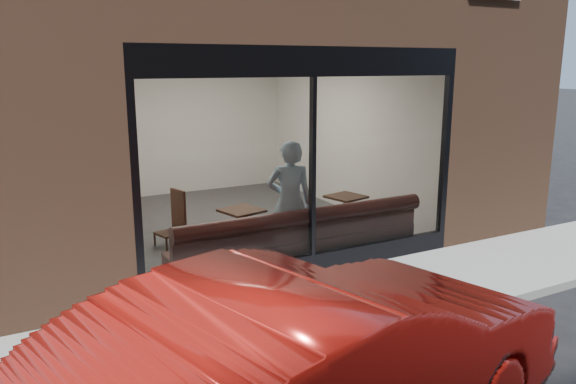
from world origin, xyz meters
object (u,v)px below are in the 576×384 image
cafe_table_right (346,197)px  person (290,202)px  banquette (298,251)px  cafe_chair_left (170,233)px  cafe_chair_right (286,220)px  parked_car (307,379)px  cafe_table_left (242,211)px

cafe_table_right → person: bearing=-158.0°
banquette → cafe_chair_left: size_ratio=10.26×
cafe_chair_right → parked_car: bearing=84.3°
banquette → parked_car: parked_car is taller
cafe_chair_left → parked_car: 5.72m
banquette → parked_car: size_ratio=0.83×
banquette → cafe_chair_left: (-1.45, 1.76, 0.01)m
person → parked_car: (-2.10, -4.12, -0.15)m
cafe_chair_right → cafe_table_left: bearing=53.7°
cafe_table_right → banquette: bearing=-150.2°
parked_car → cafe_chair_right: bearing=-42.2°
person → cafe_table_right: bearing=-133.7°
cafe_table_right → parked_car: (-3.51, -4.69, 0.05)m
person → parked_car: bearing=87.3°
cafe_chair_left → cafe_chair_right: same height
cafe_table_left → cafe_table_right: size_ratio=1.01×
banquette → cafe_table_right: bearing=29.8°
person → cafe_table_left: size_ratio=3.27×
cafe_table_left → cafe_chair_left: (-0.88, 0.96, -0.50)m
banquette → person: size_ratio=2.14×
banquette → cafe_chair_left: bearing=129.5°
cafe_table_left → cafe_chair_left: cafe_table_left is taller
person → parked_car: size_ratio=0.39×
banquette → parked_car: 4.47m
cafe_table_left → cafe_chair_right: 1.50m
banquette → cafe_table_right: cafe_table_right is taller
cafe_chair_right → person: bearing=85.2°
cafe_table_left → cafe_chair_left: size_ratio=1.47×
parked_car → person: bearing=-42.5°
cafe_table_right → parked_car: 5.86m
person → cafe_chair_left: 2.20m
person → cafe_chair_right: size_ratio=4.90×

